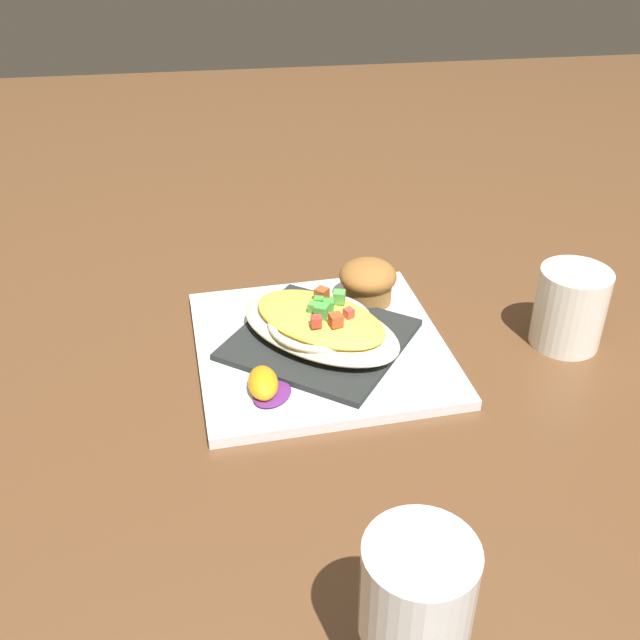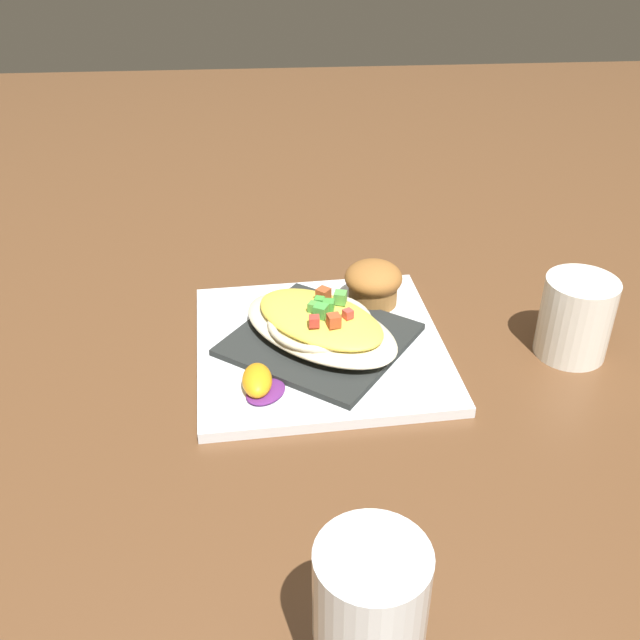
{
  "view_description": "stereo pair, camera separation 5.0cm",
  "coord_description": "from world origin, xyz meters",
  "px_view_note": "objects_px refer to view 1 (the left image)",
  "views": [
    {
      "loc": [
        -0.68,
        0.1,
        0.49
      ],
      "look_at": [
        0.0,
        0.0,
        0.04
      ],
      "focal_mm": 41.15,
      "sensor_mm": 36.0,
      "label": 1
    },
    {
      "loc": [
        -0.69,
        0.05,
        0.49
      ],
      "look_at": [
        0.0,
        0.0,
        0.04
      ],
      "focal_mm": 41.15,
      "sensor_mm": 36.0,
      "label": 2
    }
  ],
  "objects_px": {
    "coffee_mug": "(570,311)",
    "muffin": "(368,281)",
    "orange_garnish": "(265,385)",
    "square_plate": "(320,346)",
    "stemmed_glass": "(410,599)",
    "gratin_dish": "(320,324)"
  },
  "relations": [
    {
      "from": "orange_garnish",
      "to": "coffee_mug",
      "type": "xyz_separation_m",
      "value": [
        0.06,
        -0.36,
        0.02
      ]
    },
    {
      "from": "square_plate",
      "to": "stemmed_glass",
      "type": "height_order",
      "value": "stemmed_glass"
    },
    {
      "from": "square_plate",
      "to": "orange_garnish",
      "type": "relative_size",
      "value": 4.28
    },
    {
      "from": "gratin_dish",
      "to": "coffee_mug",
      "type": "xyz_separation_m",
      "value": [
        -0.02,
        -0.29,
        0.0
      ]
    },
    {
      "from": "coffee_mug",
      "to": "stemmed_glass",
      "type": "xyz_separation_m",
      "value": [
        -0.38,
        0.29,
        0.05
      ]
    },
    {
      "from": "muffin",
      "to": "coffee_mug",
      "type": "distance_m",
      "value": 0.24
    },
    {
      "from": "gratin_dish",
      "to": "stemmed_glass",
      "type": "height_order",
      "value": "stemmed_glass"
    },
    {
      "from": "square_plate",
      "to": "coffee_mug",
      "type": "xyz_separation_m",
      "value": [
        -0.02,
        -0.29,
        0.04
      ]
    },
    {
      "from": "square_plate",
      "to": "orange_garnish",
      "type": "height_order",
      "value": "orange_garnish"
    },
    {
      "from": "stemmed_glass",
      "to": "gratin_dish",
      "type": "bearing_deg",
      "value": -0.59
    },
    {
      "from": "coffee_mug",
      "to": "muffin",
      "type": "bearing_deg",
      "value": 64.01
    },
    {
      "from": "square_plate",
      "to": "gratin_dish",
      "type": "relative_size",
      "value": 1.25
    },
    {
      "from": "coffee_mug",
      "to": "square_plate",
      "type": "bearing_deg",
      "value": 85.43
    },
    {
      "from": "gratin_dish",
      "to": "orange_garnish",
      "type": "relative_size",
      "value": 3.43
    },
    {
      "from": "orange_garnish",
      "to": "muffin",
      "type": "bearing_deg",
      "value": -40.63
    },
    {
      "from": "muffin",
      "to": "coffee_mug",
      "type": "height_order",
      "value": "coffee_mug"
    },
    {
      "from": "orange_garnish",
      "to": "stemmed_glass",
      "type": "xyz_separation_m",
      "value": [
        -0.32,
        -0.07,
        0.07
      ]
    },
    {
      "from": "square_plate",
      "to": "muffin",
      "type": "relative_size",
      "value": 3.95
    },
    {
      "from": "coffee_mug",
      "to": "stemmed_glass",
      "type": "height_order",
      "value": "stemmed_glass"
    },
    {
      "from": "muffin",
      "to": "stemmed_glass",
      "type": "height_order",
      "value": "stemmed_glass"
    },
    {
      "from": "gratin_dish",
      "to": "stemmed_glass",
      "type": "relative_size",
      "value": 1.61
    },
    {
      "from": "muffin",
      "to": "orange_garnish",
      "type": "bearing_deg",
      "value": 139.37
    }
  ]
}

